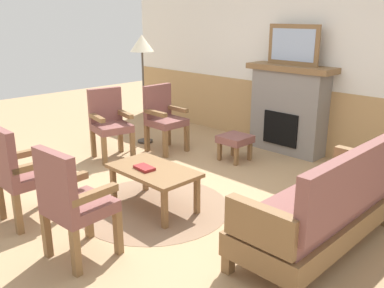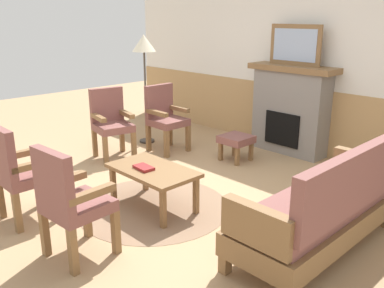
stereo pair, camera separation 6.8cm
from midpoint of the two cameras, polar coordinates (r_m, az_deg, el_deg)
name	(u,v)px [view 2 (the right image)]	position (r m, az deg, el deg)	size (l,w,h in m)	color
ground_plane	(170,197)	(4.74, -2.65, -7.25)	(14.00, 14.00, 0.00)	tan
wall_back	(303,62)	(6.36, 15.29, 10.81)	(7.20, 0.14, 2.70)	white
fireplace	(290,109)	(6.25, 13.63, 4.70)	(1.30, 0.44, 1.28)	gray
framed_picture	(295,45)	(6.13, 14.24, 13.01)	(0.80, 0.04, 0.56)	brown
couch	(323,208)	(3.75, 17.97, -8.38)	(0.70, 1.80, 0.98)	brown
coffee_table	(153,173)	(4.36, -4.95, -4.01)	(0.96, 0.56, 0.44)	brown
round_rug	(154,207)	(4.52, -4.82, -8.53)	(1.61, 1.61, 0.01)	#896B51
book_on_table	(144,168)	(4.33, -6.19, -3.23)	(0.22, 0.14, 0.03)	maroon
footstool	(236,141)	(5.82, 6.40, 0.42)	(0.40, 0.40, 0.36)	brown
armchair_near_fireplace	(111,120)	(5.99, -10.73, 3.23)	(0.57, 0.57, 0.98)	brown
armchair_by_window_left	(165,115)	(6.18, -3.44, 3.95)	(0.49, 0.49, 0.98)	brown
armchair_front_left	(70,199)	(3.53, -15.88, -7.24)	(0.51, 0.51, 0.98)	brown
armchair_front_center	(19,169)	(4.34, -22.24, -3.24)	(0.48, 0.48, 0.98)	brown
floor_lamp_by_chairs	(144,50)	(6.48, -6.28, 12.66)	(0.36, 0.36, 1.68)	#332D28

